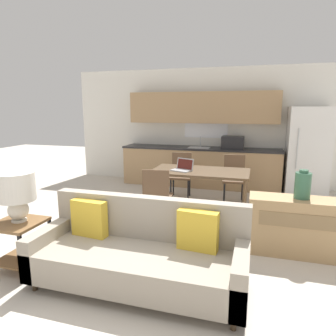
{
  "coord_description": "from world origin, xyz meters",
  "views": [
    {
      "loc": [
        1.21,
        -2.48,
        1.77
      ],
      "look_at": [
        0.05,
        1.5,
        0.95
      ],
      "focal_mm": 32.0,
      "sensor_mm": 36.0,
      "label": 1
    }
  ],
  "objects": [
    {
      "name": "kitchen_counter",
      "position": [
        0.01,
        4.33,
        0.84
      ],
      "size": [
        3.61,
        0.65,
        2.15
      ],
      "color": "tan",
      "rests_on": "ground_plane"
    },
    {
      "name": "wall_back",
      "position": [
        0.0,
        4.63,
        1.35
      ],
      "size": [
        6.4,
        0.07,
        2.7
      ],
      "color": "silver",
      "rests_on": "ground_plane"
    },
    {
      "name": "credenza",
      "position": [
        1.79,
        1.29,
        0.36
      ],
      "size": [
        1.23,
        0.41,
        0.71
      ],
      "color": "tan",
      "rests_on": "ground_plane"
    },
    {
      "name": "refrigerator",
      "position": [
        2.25,
        4.22,
        0.91
      ],
      "size": [
        0.81,
        0.76,
        1.82
      ],
      "color": "white",
      "rests_on": "ground_plane"
    },
    {
      "name": "side_table",
      "position": [
        -1.25,
        0.04,
        0.37
      ],
      "size": [
        0.5,
        0.5,
        0.55
      ],
      "color": "brown",
      "rests_on": "ground_plane"
    },
    {
      "name": "dining_chair_near_left",
      "position": [
        -0.18,
        1.69,
        0.5
      ],
      "size": [
        0.48,
        0.48,
        0.9
      ],
      "rotation": [
        0.0,
        0.0,
        3.29
      ],
      "color": "brown",
      "rests_on": "ground_plane"
    },
    {
      "name": "table_lamp",
      "position": [
        -1.25,
        0.06,
        0.9
      ],
      "size": [
        0.4,
        0.4,
        0.55
      ],
      "color": "silver",
      "rests_on": "side_table"
    },
    {
      "name": "dining_chair_far_left",
      "position": [
        -0.2,
        3.28,
        0.5
      ],
      "size": [
        0.46,
        0.46,
        0.9
      ],
      "rotation": [
        0.0,
        0.0,
        0.11
      ],
      "color": "brown",
      "rests_on": "ground_plane"
    },
    {
      "name": "dining_chair_far_right",
      "position": [
        0.85,
        3.28,
        0.5
      ],
      "size": [
        0.45,
        0.45,
        0.9
      ],
      "rotation": [
        0.0,
        0.0,
        0.07
      ],
      "color": "brown",
      "rests_on": "ground_plane"
    },
    {
      "name": "ground_plane",
      "position": [
        0.0,
        0.0,
        0.0
      ],
      "size": [
        20.0,
        20.0,
        0.0
      ],
      "primitive_type": "plane",
      "color": "beige"
    },
    {
      "name": "vase",
      "position": [
        1.78,
        1.31,
        0.87
      ],
      "size": [
        0.19,
        0.19,
        0.35
      ],
      "color": "#336047",
      "rests_on": "credenza"
    },
    {
      "name": "dining_table",
      "position": [
        0.33,
        2.49,
        0.68
      ],
      "size": [
        1.64,
        0.88,
        0.74
      ],
      "color": "brown",
      "rests_on": "ground_plane"
    },
    {
      "name": "laptop",
      "position": [
        0.05,
        2.4,
        0.79
      ],
      "size": [
        0.39,
        0.34,
        0.2
      ],
      "rotation": [
        0.0,
        0.0,
        -0.33
      ],
      "color": "#B7BABC",
      "rests_on": "dining_table"
    },
    {
      "name": "couch",
      "position": [
        0.15,
        0.14,
        0.33
      ],
      "size": [
        2.13,
        0.8,
        0.86
      ],
      "color": "#3D2D1E",
      "rests_on": "ground_plane"
    }
  ]
}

